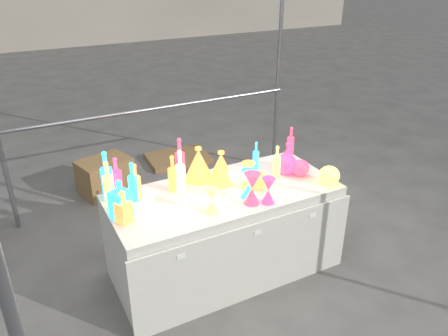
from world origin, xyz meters
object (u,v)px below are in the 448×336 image
decanter_0 (123,206)px  lampshade_0 (199,163)px  hourglass_0 (252,189)px  cardboard_box_closed (105,176)px  display_table (225,232)px  globe_0 (258,181)px  bottle_0 (136,181)px

decanter_0 → lampshade_0: bearing=1.1°
hourglass_0 → cardboard_box_closed: bearing=107.1°
cardboard_box_closed → hourglass_0: hourglass_0 is taller
display_table → globe_0: globe_0 is taller
display_table → cardboard_box_closed: display_table is taller
bottle_0 → hourglass_0: (0.73, -0.46, -0.02)m
cardboard_box_closed → bottle_0: bearing=-109.0°
decanter_0 → lampshade_0: (0.73, 0.35, 0.02)m
bottle_0 → lampshade_0: 0.56m
bottle_0 → hourglass_0: bottle_0 is taller
display_table → lampshade_0: 0.60m
lampshade_0 → cardboard_box_closed: bearing=113.4°
cardboard_box_closed → display_table: bearing=-89.1°
display_table → lampshade_0: bearing=106.4°
decanter_0 → hourglass_0: 0.93m
bottle_0 → display_table: bearing=-18.5°
bottle_0 → hourglass_0: size_ratio=1.19×
hourglass_0 → bottle_0: bearing=147.6°
decanter_0 → bottle_0: bearing=32.6°
hourglass_0 → lampshade_0: size_ratio=0.87×
globe_0 → bottle_0: bearing=162.2°
bottle_0 → decanter_0: bearing=-122.9°
cardboard_box_closed → globe_0: (0.80, -1.90, 0.62)m
display_table → globe_0: bearing=-16.2°
decanter_0 → globe_0: size_ratio=1.57×
decanter_0 → globe_0: bearing=-25.4°
decanter_0 → display_table: bearing=-20.3°
display_table → bottle_0: 0.85m
decanter_0 → globe_0: 1.07m
cardboard_box_closed → hourglass_0: 2.27m
cardboard_box_closed → decanter_0: (-0.27, -1.88, 0.68)m
display_table → bottle_0: size_ratio=6.32×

